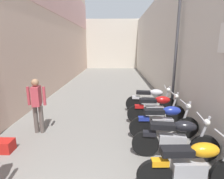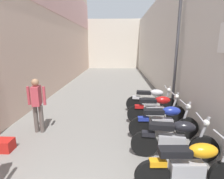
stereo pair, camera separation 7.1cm
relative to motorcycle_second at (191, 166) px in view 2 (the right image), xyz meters
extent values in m
plane|color=slate|center=(-1.83, 5.78, -0.50)|extent=(35.73, 35.73, 0.00)
cube|color=beige|center=(-4.79, 7.78, 3.18)|extent=(0.40, 19.73, 7.37)
cube|color=beige|center=(1.14, 7.78, 2.03)|extent=(0.40, 19.73, 5.07)
cube|color=beige|center=(-1.83, 18.65, 2.11)|extent=(8.53, 2.00, 5.23)
cylinder|color=black|center=(-0.63, -0.03, -0.20)|extent=(0.60, 0.11, 0.60)
cube|color=#9E9EA3|center=(-0.06, 0.00, -0.08)|extent=(0.57, 0.22, 0.28)
ellipsoid|color=orange|center=(0.17, 0.01, 0.28)|extent=(0.49, 0.28, 0.24)
cube|color=black|center=(-0.29, -0.01, 0.26)|extent=(0.53, 0.24, 0.12)
cylinder|color=#9E9EA3|center=(0.47, 0.02, 0.50)|extent=(0.06, 0.58, 0.04)
cube|color=orange|center=(-0.55, -0.02, 0.06)|extent=(0.29, 0.15, 0.10)
cylinder|color=black|center=(0.61, 0.85, -0.20)|extent=(0.61, 0.15, 0.60)
cylinder|color=black|center=(-0.63, 1.00, -0.20)|extent=(0.61, 0.15, 0.60)
cube|color=#9E9EA3|center=(-0.06, 0.93, -0.08)|extent=(0.58, 0.27, 0.28)
ellipsoid|color=black|center=(0.17, 0.90, 0.28)|extent=(0.51, 0.32, 0.24)
cube|color=black|center=(-0.29, 0.96, 0.26)|extent=(0.54, 0.28, 0.12)
cylinder|color=#9E9EA3|center=(0.54, 0.86, 0.15)|extent=(0.25, 0.09, 0.77)
cylinder|color=#9E9EA3|center=(0.47, 0.86, 0.50)|extent=(0.11, 0.58, 0.04)
sphere|color=silver|center=(0.59, 0.85, 0.40)|extent=(0.14, 0.14, 0.14)
cube|color=black|center=(-0.55, 0.99, 0.06)|extent=(0.30, 0.17, 0.10)
cylinder|color=black|center=(0.61, 1.86, -0.20)|extent=(0.60, 0.09, 0.60)
cylinder|color=black|center=(-0.63, 1.84, -0.20)|extent=(0.60, 0.09, 0.60)
cube|color=#9E9EA3|center=(-0.06, 1.85, -0.08)|extent=(0.56, 0.21, 0.28)
ellipsoid|color=navy|center=(0.17, 1.85, 0.28)|extent=(0.49, 0.27, 0.24)
cube|color=black|center=(-0.29, 1.84, 0.26)|extent=(0.52, 0.23, 0.12)
cylinder|color=#9E9EA3|center=(0.54, 1.86, 0.15)|extent=(0.25, 0.07, 0.77)
cylinder|color=#9E9EA3|center=(0.47, 1.86, 0.50)|extent=(0.05, 0.58, 0.04)
sphere|color=silver|center=(0.59, 1.86, 0.40)|extent=(0.14, 0.14, 0.14)
cube|color=navy|center=(-0.55, 1.84, 0.06)|extent=(0.28, 0.15, 0.10)
cylinder|color=black|center=(0.62, 2.84, -0.20)|extent=(0.60, 0.08, 0.60)
cylinder|color=black|center=(-0.63, 2.83, -0.20)|extent=(0.60, 0.08, 0.60)
cube|color=#9E9EA3|center=(-0.06, 2.84, -0.08)|extent=(0.56, 0.20, 0.28)
ellipsoid|color=#AD1414|center=(0.17, 2.84, 0.28)|extent=(0.48, 0.26, 0.24)
cube|color=black|center=(-0.29, 2.83, 0.26)|extent=(0.52, 0.22, 0.12)
cylinder|color=#9E9EA3|center=(0.55, 2.84, 0.15)|extent=(0.25, 0.06, 0.77)
cylinder|color=#9E9EA3|center=(0.48, 2.84, 0.50)|extent=(0.04, 0.58, 0.04)
sphere|color=silver|center=(0.60, 2.84, 0.40)|extent=(0.14, 0.14, 0.14)
cube|color=#AD1414|center=(-0.55, 2.83, 0.06)|extent=(0.28, 0.14, 0.10)
cylinder|color=black|center=(0.61, 3.70, -0.20)|extent=(0.61, 0.17, 0.60)
cylinder|color=black|center=(-0.63, 3.89, -0.20)|extent=(0.61, 0.17, 0.60)
cube|color=#9E9EA3|center=(-0.06, 3.80, -0.08)|extent=(0.58, 0.28, 0.28)
ellipsoid|color=#B7B7BC|center=(0.17, 3.77, 0.28)|extent=(0.51, 0.33, 0.24)
cube|color=black|center=(-0.29, 3.84, 0.26)|extent=(0.55, 0.30, 0.12)
cylinder|color=#9E9EA3|center=(0.54, 3.71, 0.15)|extent=(0.25, 0.10, 0.77)
cylinder|color=#9E9EA3|center=(0.47, 3.72, 0.50)|extent=(0.12, 0.58, 0.04)
sphere|color=silver|center=(0.59, 3.71, 0.40)|extent=(0.14, 0.14, 0.14)
cube|color=#B7B7BC|center=(-0.55, 3.88, 0.06)|extent=(0.30, 0.18, 0.10)
cylinder|color=#564C47|center=(-3.58, 2.09, -0.09)|extent=(0.12, 0.12, 0.82)
cylinder|color=#564C47|center=(-3.42, 2.09, -0.09)|extent=(0.12, 0.12, 0.82)
cube|color=#B23D47|center=(-3.50, 2.09, 0.59)|extent=(0.25, 0.37, 0.54)
sphere|color=#997051|center=(-3.50, 2.09, 0.97)|extent=(0.20, 0.20, 0.20)
cylinder|color=#B23D47|center=(-3.72, 2.09, 0.59)|extent=(0.08, 0.08, 0.52)
cylinder|color=#B23D47|center=(-3.28, 2.09, 0.59)|extent=(0.08, 0.08, 0.52)
cube|color=red|center=(-3.94, 1.10, -0.36)|extent=(0.44, 0.32, 0.28)
cylinder|color=#47474C|center=(0.79, 3.84, 1.72)|extent=(0.10, 0.10, 4.44)
camera|label=1|loc=(-1.28, -2.69, 1.94)|focal=29.13mm
camera|label=2|loc=(-1.21, -2.68, 1.94)|focal=29.13mm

